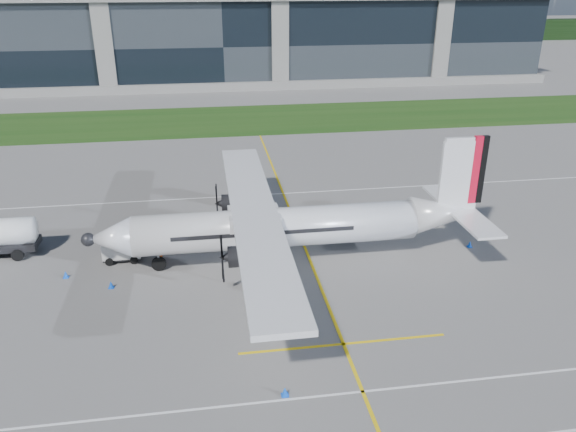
{
  "coord_description": "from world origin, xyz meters",
  "views": [
    {
      "loc": [
        -4.1,
        -31.58,
        19.39
      ],
      "look_at": [
        1.48,
        5.01,
        3.32
      ],
      "focal_mm": 35.0,
      "sensor_mm": 36.0,
      "label": 1
    }
  ],
  "objects_px": {
    "turboprop_aircraft": "(291,205)",
    "safety_cone_nose_port": "(111,285)",
    "safety_cone_stbdwing": "(246,187)",
    "safety_cone_portwing": "(285,391)",
    "safety_cone_tail": "(470,244)",
    "baggage_tug": "(122,249)",
    "safety_cone_fwd": "(66,274)",
    "ground_crew_person": "(160,248)"
  },
  "relations": [
    {
      "from": "turboprop_aircraft",
      "to": "safety_cone_portwing",
      "type": "distance_m",
      "value": 14.91
    },
    {
      "from": "ground_crew_person",
      "to": "safety_cone_tail",
      "type": "distance_m",
      "value": 23.41
    },
    {
      "from": "ground_crew_person",
      "to": "safety_cone_fwd",
      "type": "distance_m",
      "value": 6.64
    },
    {
      "from": "safety_cone_stbdwing",
      "to": "safety_cone_fwd",
      "type": "height_order",
      "value": "same"
    },
    {
      "from": "safety_cone_stbdwing",
      "to": "safety_cone_tail",
      "type": "bearing_deg",
      "value": -43.52
    },
    {
      "from": "turboprop_aircraft",
      "to": "baggage_tug",
      "type": "distance_m",
      "value": 12.87
    },
    {
      "from": "safety_cone_fwd",
      "to": "safety_cone_portwing",
      "type": "distance_m",
      "value": 19.29
    },
    {
      "from": "safety_cone_stbdwing",
      "to": "safety_cone_portwing",
      "type": "relative_size",
      "value": 1.0
    },
    {
      "from": "turboprop_aircraft",
      "to": "safety_cone_tail",
      "type": "bearing_deg",
      "value": 0.58
    },
    {
      "from": "baggage_tug",
      "to": "safety_cone_tail",
      "type": "height_order",
      "value": "baggage_tug"
    },
    {
      "from": "safety_cone_stbdwing",
      "to": "safety_cone_fwd",
      "type": "bearing_deg",
      "value": -131.75
    },
    {
      "from": "ground_crew_person",
      "to": "safety_cone_nose_port",
      "type": "xyz_separation_m",
      "value": [
        -3.11,
        -3.49,
        -0.74
      ]
    },
    {
      "from": "safety_cone_nose_port",
      "to": "safety_cone_portwing",
      "type": "xyz_separation_m",
      "value": [
        9.99,
        -12.09,
        0.0
      ]
    },
    {
      "from": "safety_cone_stbdwing",
      "to": "safety_cone_portwing",
      "type": "height_order",
      "value": "same"
    },
    {
      "from": "turboprop_aircraft",
      "to": "safety_cone_nose_port",
      "type": "height_order",
      "value": "turboprop_aircraft"
    },
    {
      "from": "safety_cone_stbdwing",
      "to": "safety_cone_nose_port",
      "type": "bearing_deg",
      "value": -121.17
    },
    {
      "from": "safety_cone_fwd",
      "to": "safety_cone_tail",
      "type": "relative_size",
      "value": 1.0
    },
    {
      "from": "turboprop_aircraft",
      "to": "safety_cone_nose_port",
      "type": "bearing_deg",
      "value": -170.91
    },
    {
      "from": "baggage_tug",
      "to": "ground_crew_person",
      "type": "xyz_separation_m",
      "value": [
        2.78,
        -0.53,
        0.12
      ]
    },
    {
      "from": "safety_cone_portwing",
      "to": "safety_cone_stbdwing",
      "type": "bearing_deg",
      "value": 89.04
    },
    {
      "from": "baggage_tug",
      "to": "safety_cone_portwing",
      "type": "distance_m",
      "value": 18.8
    },
    {
      "from": "safety_cone_tail",
      "to": "safety_cone_stbdwing",
      "type": "bearing_deg",
      "value": 136.48
    },
    {
      "from": "safety_cone_portwing",
      "to": "baggage_tug",
      "type": "bearing_deg",
      "value": 120.94
    },
    {
      "from": "safety_cone_nose_port",
      "to": "safety_cone_stbdwing",
      "type": "bearing_deg",
      "value": 58.83
    },
    {
      "from": "safety_cone_nose_port",
      "to": "safety_cone_tail",
      "type": "relative_size",
      "value": 1.0
    },
    {
      "from": "turboprop_aircraft",
      "to": "safety_cone_nose_port",
      "type": "xyz_separation_m",
      "value": [
        -12.53,
        -2.0,
        -4.17
      ]
    },
    {
      "from": "ground_crew_person",
      "to": "safety_cone_tail",
      "type": "height_order",
      "value": "ground_crew_person"
    },
    {
      "from": "safety_cone_nose_port",
      "to": "safety_cone_tail",
      "type": "xyz_separation_m",
      "value": [
        26.47,
        2.14,
        0.0
      ]
    },
    {
      "from": "turboprop_aircraft",
      "to": "ground_crew_person",
      "type": "height_order",
      "value": "turboprop_aircraft"
    },
    {
      "from": "safety_cone_nose_port",
      "to": "turboprop_aircraft",
      "type": "bearing_deg",
      "value": 9.09
    },
    {
      "from": "safety_cone_nose_port",
      "to": "safety_cone_tail",
      "type": "bearing_deg",
      "value": 4.63
    },
    {
      "from": "safety_cone_portwing",
      "to": "ground_crew_person",
      "type": "bearing_deg",
      "value": 113.82
    },
    {
      "from": "ground_crew_person",
      "to": "safety_cone_stbdwing",
      "type": "distance_m",
      "value": 15.69
    },
    {
      "from": "safety_cone_tail",
      "to": "safety_cone_portwing",
      "type": "bearing_deg",
      "value": -139.19
    },
    {
      "from": "baggage_tug",
      "to": "safety_cone_stbdwing",
      "type": "distance_m",
      "value": 16.74
    },
    {
      "from": "safety_cone_tail",
      "to": "safety_cone_fwd",
      "type": "bearing_deg",
      "value": -179.52
    },
    {
      "from": "safety_cone_tail",
      "to": "safety_cone_portwing",
      "type": "height_order",
      "value": "same"
    },
    {
      "from": "safety_cone_portwing",
      "to": "safety_cone_nose_port",
      "type": "bearing_deg",
      "value": 129.57
    },
    {
      "from": "safety_cone_nose_port",
      "to": "safety_cone_tail",
      "type": "height_order",
      "value": "same"
    },
    {
      "from": "safety_cone_nose_port",
      "to": "baggage_tug",
      "type": "bearing_deg",
      "value": 85.34
    },
    {
      "from": "turboprop_aircraft",
      "to": "safety_cone_portwing",
      "type": "height_order",
      "value": "turboprop_aircraft"
    },
    {
      "from": "safety_cone_stbdwing",
      "to": "baggage_tug",
      "type": "bearing_deg",
      "value": -127.36
    }
  ]
}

